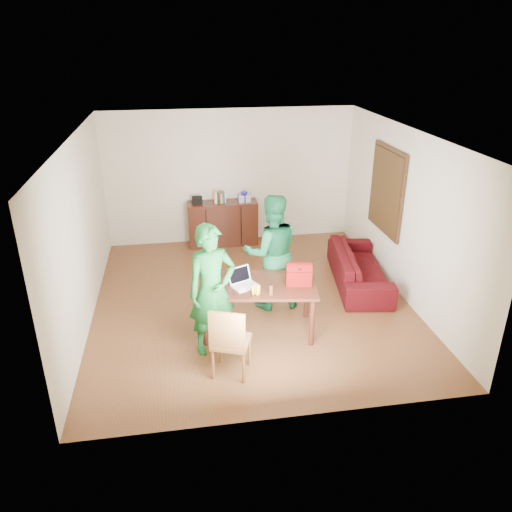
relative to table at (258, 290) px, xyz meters
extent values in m
cube|color=#482C12|center=(0.03, 0.89, -0.72)|extent=(5.00, 5.50, 0.10)
cube|color=white|center=(0.03, 0.89, 2.08)|extent=(5.00, 5.50, 0.10)
cube|color=beige|center=(0.03, 3.69, 0.68)|extent=(5.00, 0.10, 2.70)
cube|color=beige|center=(0.03, -1.91, 0.68)|extent=(5.00, 0.10, 2.70)
cube|color=beige|center=(-2.52, 0.89, 0.68)|extent=(0.10, 5.50, 2.70)
cube|color=beige|center=(2.58, 0.89, 0.68)|extent=(0.10, 5.50, 2.70)
cube|color=#3F2614|center=(2.49, 1.59, 0.88)|extent=(0.04, 1.28, 1.48)
cube|color=#4D3017|center=(2.46, 1.59, 0.88)|extent=(0.01, 1.18, 1.36)
cube|color=black|center=(-0.17, 3.40, -0.22)|extent=(1.40, 0.45, 0.90)
cube|color=black|center=(-0.67, 3.40, 0.30)|extent=(0.20, 0.14, 0.14)
cube|color=silver|center=(0.28, 3.40, 0.30)|extent=(0.24, 0.22, 0.14)
ellipsoid|color=#221AAA|center=(0.28, 3.40, 0.40)|extent=(0.14, 0.14, 0.07)
cube|color=black|center=(0.00, 0.00, 0.08)|extent=(1.76, 1.17, 0.04)
cylinder|color=black|center=(-0.79, -0.26, -0.31)|extent=(0.07, 0.07, 0.73)
cylinder|color=black|center=(0.67, -0.49, -0.31)|extent=(0.07, 0.07, 0.73)
cylinder|color=black|center=(-0.67, 0.49, -0.31)|extent=(0.07, 0.07, 0.73)
cylinder|color=black|center=(0.79, 0.26, -0.31)|extent=(0.07, 0.07, 0.73)
cube|color=brown|center=(-0.50, -0.93, -0.21)|extent=(0.57, 0.56, 0.05)
cube|color=brown|center=(-0.57, -1.12, 0.07)|extent=(0.44, 0.19, 0.51)
imported|color=#155F24|center=(-0.68, -0.37, 0.24)|extent=(0.76, 0.61, 1.83)
imported|color=#135931|center=(0.33, 0.72, 0.25)|extent=(0.92, 0.72, 1.84)
cube|color=white|center=(-0.19, -0.07, 0.11)|extent=(0.41, 0.36, 0.02)
cube|color=black|center=(-0.19, -0.07, 0.23)|extent=(0.35, 0.22, 0.22)
cylinder|color=#552E13|center=(0.11, -0.35, 0.18)|extent=(0.07, 0.07, 0.16)
cube|color=#6B0C07|center=(0.56, -0.10, 0.23)|extent=(0.39, 0.26, 0.26)
imported|color=#380712|center=(1.98, 1.22, -0.37)|extent=(1.12, 2.18, 0.61)
camera|label=1|loc=(-1.05, -6.19, 3.33)|focal=35.00mm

